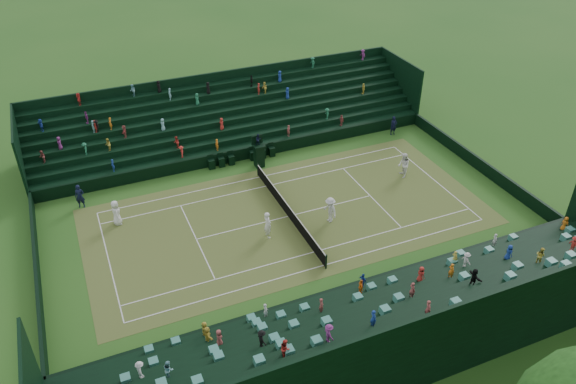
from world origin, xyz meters
name	(u,v)px	position (x,y,z in m)	size (l,w,h in m)	color
ground	(288,217)	(0.00, 0.00, 0.00)	(160.00, 160.00, 0.00)	#265B1C
court_surface	(288,216)	(0.00, 0.00, 0.01)	(12.97, 26.77, 0.01)	#3A6B23
perimeter_wall_north	(478,163)	(0.00, 15.88, 0.50)	(17.17, 0.20, 1.00)	black
perimeter_wall_south	(37,273)	(0.00, -15.88, 0.50)	(17.17, 0.20, 1.00)	black
perimeter_wall_east	(348,291)	(8.48, 0.00, 0.50)	(0.20, 31.77, 1.00)	black
perimeter_wall_west	(246,153)	(-8.48, 0.00, 0.50)	(0.20, 31.77, 1.00)	black
north_grandstand	(389,330)	(12.66, 0.00, 1.55)	(6.60, 32.00, 4.90)	black
south_grandstand	(229,120)	(-12.66, 0.00, 1.55)	(6.60, 32.00, 4.90)	black
tennis_net	(288,210)	(0.00, 0.00, 0.53)	(11.67, 0.10, 1.06)	black
umpire_chair	(259,153)	(-7.07, 0.59, 1.18)	(0.88, 0.88, 2.77)	black
courtside_chairs	(242,157)	(-8.19, -0.43, 0.41)	(0.50, 5.47, 1.08)	black
player_near_west	(116,213)	(-3.71, -10.73, 0.90)	(0.88, 0.57, 1.80)	white
player_near_east	(268,225)	(1.51, -2.06, 0.95)	(0.69, 0.46, 1.90)	white
player_far_west	(404,165)	(-1.36, 9.98, 0.97)	(0.94, 0.73, 1.93)	white
player_far_east	(330,210)	(1.57, 2.36, 0.92)	(1.19, 0.69, 1.85)	silver
line_judge_north	(394,126)	(-7.52, 12.98, 0.83)	(0.61, 0.40, 1.66)	black
line_judge_south	(80,196)	(-6.71, -12.72, 0.87)	(0.64, 0.42, 1.75)	black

